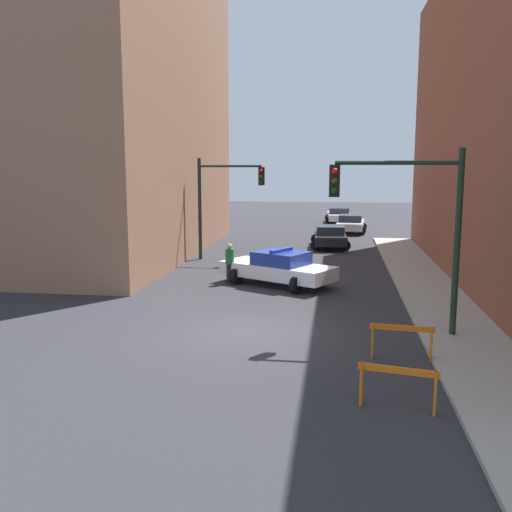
# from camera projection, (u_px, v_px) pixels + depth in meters

# --- Properties ---
(ground_plane) EXTENTS (120.00, 120.00, 0.00)m
(ground_plane) POSITION_uv_depth(u_px,v_px,m) (245.00, 333.00, 16.68)
(ground_plane) COLOR #2D2D33
(sidewalk_right) EXTENTS (2.40, 44.00, 0.12)m
(sidewalk_right) POSITION_uv_depth(u_px,v_px,m) (465.00, 340.00, 15.81)
(sidewalk_right) COLOR #9E998E
(sidewalk_right) RESTS_ON ground_plane
(building_corner_left) EXTENTS (14.00, 20.00, 23.99)m
(building_corner_left) POSITION_uv_depth(u_px,v_px,m) (63.00, 28.00, 30.13)
(building_corner_left) COLOR #93664C
(building_corner_left) RESTS_ON ground_plane
(traffic_light_near) EXTENTS (3.64, 0.35, 5.20)m
(traffic_light_near) POSITION_uv_depth(u_px,v_px,m) (415.00, 214.00, 15.77)
(traffic_light_near) COLOR black
(traffic_light_near) RESTS_ON sidewalk_right
(traffic_light_far) EXTENTS (3.44, 0.35, 5.20)m
(traffic_light_far) POSITION_uv_depth(u_px,v_px,m) (221.00, 194.00, 28.99)
(traffic_light_far) COLOR black
(traffic_light_far) RESTS_ON ground_plane
(police_car) EXTENTS (5.01, 3.89, 1.52)m
(police_car) POSITION_uv_depth(u_px,v_px,m) (278.00, 268.00, 23.16)
(police_car) COLOR white
(police_car) RESTS_ON ground_plane
(parked_car_near) EXTENTS (2.40, 4.38, 1.31)m
(parked_car_near) POSITION_uv_depth(u_px,v_px,m) (330.00, 236.00, 33.82)
(parked_car_near) COLOR black
(parked_car_near) RESTS_ON ground_plane
(parked_car_mid) EXTENTS (2.48, 4.42, 1.31)m
(parked_car_mid) POSITION_uv_depth(u_px,v_px,m) (351.00, 223.00, 41.14)
(parked_car_mid) COLOR silver
(parked_car_mid) RESTS_ON ground_plane
(parked_car_far) EXTENTS (2.41, 4.38, 1.31)m
(parked_car_far) POSITION_uv_depth(u_px,v_px,m) (339.00, 215.00, 48.00)
(parked_car_far) COLOR silver
(parked_car_far) RESTS_ON ground_plane
(pedestrian_crossing) EXTENTS (0.43, 0.43, 1.66)m
(pedestrian_crossing) POSITION_uv_depth(u_px,v_px,m) (230.00, 263.00, 23.56)
(pedestrian_crossing) COLOR black
(pedestrian_crossing) RESTS_ON ground_plane
(barrier_front) EXTENTS (1.58, 0.46, 0.90)m
(barrier_front) POSITION_uv_depth(u_px,v_px,m) (398.00, 381.00, 11.34)
(barrier_front) COLOR orange
(barrier_front) RESTS_ON ground_plane
(barrier_mid) EXTENTS (1.60, 0.31, 0.90)m
(barrier_mid) POSITION_uv_depth(u_px,v_px,m) (402.00, 336.00, 14.27)
(barrier_mid) COLOR orange
(barrier_mid) RESTS_ON ground_plane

